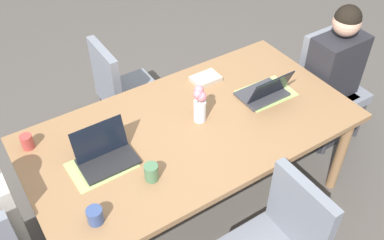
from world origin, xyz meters
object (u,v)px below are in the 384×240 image
(chair_near_left_far, at_px, (122,88))
(laptop_head_right_left_mid, at_px, (105,155))
(dining_table, at_px, (192,134))
(coffee_mug_near_left, at_px, (95,216))
(person_head_left_left_near, at_px, (330,85))
(coffee_mug_centre_left, at_px, (27,142))
(laptop_head_left_left_near, at_px, (265,92))
(chair_head_left_left_near, at_px, (328,80))
(coffee_mug_near_right, at_px, (151,172))
(book_red_cover, at_px, (206,79))
(flower_vase, at_px, (200,103))

(chair_near_left_far, relative_size, laptop_head_right_left_mid, 2.81)
(dining_table, xyz_separation_m, coffee_mug_near_left, (0.79, 0.33, 0.11))
(person_head_left_left_near, height_order, chair_near_left_far, person_head_left_left_near)
(dining_table, bearing_deg, coffee_mug_near_left, 22.71)
(person_head_left_left_near, distance_m, coffee_mug_centre_left, 2.24)
(laptop_head_left_left_near, bearing_deg, coffee_mug_centre_left, -14.89)
(chair_head_left_left_near, distance_m, coffee_mug_near_right, 1.81)
(chair_head_left_left_near, distance_m, coffee_mug_near_left, 2.19)
(person_head_left_left_near, relative_size, laptop_head_right_left_mid, 3.73)
(laptop_head_right_left_mid, height_order, laptop_head_left_left_near, laptop_head_right_left_mid)
(coffee_mug_centre_left, bearing_deg, dining_table, 157.92)
(dining_table, relative_size, person_head_left_left_near, 1.73)
(dining_table, xyz_separation_m, person_head_left_left_near, (-1.28, -0.00, -0.14))
(dining_table, xyz_separation_m, coffee_mug_near_right, (0.42, 0.24, 0.12))
(coffee_mug_centre_left, bearing_deg, chair_near_left_far, -148.62)
(dining_table, height_order, laptop_head_left_left_near, laptop_head_left_left_near)
(person_head_left_left_near, relative_size, laptop_head_left_left_near, 3.73)
(book_red_cover, bearing_deg, laptop_head_right_left_mid, 19.60)
(flower_vase, bearing_deg, chair_head_left_left_near, -177.65)
(laptop_head_left_left_near, xyz_separation_m, coffee_mug_centre_left, (1.48, -0.39, 0.00))
(dining_table, relative_size, coffee_mug_near_right, 20.26)
(person_head_left_left_near, xyz_separation_m, flower_vase, (1.21, -0.02, 0.35))
(dining_table, relative_size, book_red_cover, 10.34)
(coffee_mug_near_left, distance_m, book_red_cover, 1.31)
(chair_head_left_left_near, relative_size, coffee_mug_centre_left, 9.81)
(person_head_left_left_near, distance_m, laptop_head_right_left_mid, 1.87)
(person_head_left_left_near, bearing_deg, chair_near_left_far, -32.70)
(flower_vase, relative_size, coffee_mug_near_right, 2.56)
(chair_head_left_left_near, bearing_deg, coffee_mug_centre_left, -7.45)
(laptop_head_right_left_mid, relative_size, coffee_mug_near_left, 3.59)
(dining_table, distance_m, book_red_cover, 0.49)
(chair_head_left_left_near, height_order, coffee_mug_near_right, chair_head_left_left_near)
(laptop_head_right_left_mid, relative_size, book_red_cover, 1.60)
(chair_head_left_left_near, bearing_deg, laptop_head_left_left_near, 7.14)
(laptop_head_left_left_near, relative_size, book_red_cover, 1.60)
(laptop_head_right_left_mid, xyz_separation_m, book_red_cover, (-0.91, -0.32, -0.03))
(person_head_left_left_near, relative_size, coffee_mug_near_left, 13.41)
(chair_near_left_far, distance_m, laptop_head_right_left_mid, 1.02)
(laptop_head_right_left_mid, xyz_separation_m, coffee_mug_near_right, (-0.15, 0.27, 0.01))
(chair_head_left_left_near, xyz_separation_m, person_head_left_left_near, (0.06, 0.07, 0.03))
(dining_table, xyz_separation_m, coffee_mug_centre_left, (0.91, -0.37, 0.11))
(chair_near_left_far, xyz_separation_m, coffee_mug_near_right, (0.34, 1.11, 0.29))
(chair_head_left_left_near, xyz_separation_m, laptop_head_left_left_near, (0.78, 0.10, 0.28))
(person_head_left_left_near, bearing_deg, flower_vase, -1.07)
(chair_head_left_left_near, bearing_deg, coffee_mug_near_left, 10.75)
(chair_head_left_left_near, distance_m, flower_vase, 1.33)
(laptop_head_right_left_mid, height_order, coffee_mug_near_left, laptop_head_right_left_mid)
(flower_vase, relative_size, coffee_mug_near_left, 2.93)
(flower_vase, distance_m, coffee_mug_centre_left, 1.05)
(coffee_mug_near_right, relative_size, coffee_mug_centre_left, 1.11)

